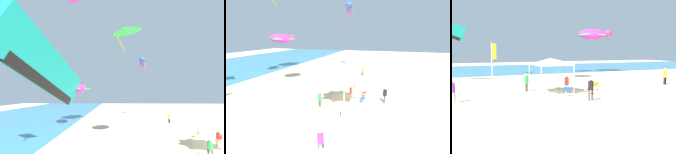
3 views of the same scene
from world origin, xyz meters
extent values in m
cube|color=beige|center=(0.00, 0.00, -0.05)|extent=(120.00, 120.00, 0.10)
cylinder|color=#B7B7BC|center=(-0.90, 0.42, 1.21)|extent=(0.07, 0.07, 2.42)
cylinder|color=#B7B7BC|center=(-3.84, 3.51, 1.21)|extent=(0.07, 0.07, 2.42)
cylinder|color=#B7B7BC|center=(-0.94, 3.55, 1.21)|extent=(0.07, 0.07, 2.42)
cube|color=silver|center=(-2.37, 1.97, 2.47)|extent=(3.01, 3.24, 0.10)
pyramid|color=silver|center=(-2.37, 1.97, 2.78)|extent=(2.95, 3.18, 0.50)
cylinder|color=black|center=(2.28, 1.88, 0.20)|extent=(0.02, 0.02, 0.40)
cylinder|color=black|center=(1.77, 2.01, 0.20)|extent=(0.02, 0.02, 0.40)
cylinder|color=black|center=(2.15, 1.37, 0.20)|extent=(0.02, 0.02, 0.40)
cylinder|color=black|center=(1.65, 1.50, 0.20)|extent=(0.02, 0.02, 0.40)
cube|color=orange|center=(1.96, 1.69, 0.40)|extent=(0.63, 0.63, 0.03)
cube|color=orange|center=(1.89, 1.41, 0.61)|extent=(0.51, 0.25, 0.41)
cylinder|color=black|center=(0.65, 0.16, 0.20)|extent=(0.02, 0.02, 0.40)
cylinder|color=black|center=(0.14, 0.27, 0.20)|extent=(0.02, 0.02, 0.40)
cylinder|color=black|center=(0.54, -0.35, 0.20)|extent=(0.02, 0.02, 0.40)
cylinder|color=black|center=(0.03, -0.24, 0.20)|extent=(0.02, 0.02, 0.40)
cube|color=red|center=(0.34, -0.04, 0.40)|extent=(0.62, 0.62, 0.03)
cube|color=red|center=(0.28, -0.32, 0.61)|extent=(0.51, 0.23, 0.41)
cylinder|color=black|center=(10.98, 1.92, 0.41)|extent=(0.16, 0.16, 0.82)
cylinder|color=black|center=(10.67, 1.84, 0.41)|extent=(0.16, 0.16, 0.82)
cylinder|color=yellow|center=(10.82, 1.88, 1.18)|extent=(0.43, 0.43, 0.71)
sphere|color=tan|center=(10.82, 1.88, 1.67)|extent=(0.27, 0.27, 0.27)
cylinder|color=#C6B28C|center=(-1.21, 1.19, 0.37)|extent=(0.14, 0.14, 0.73)
cylinder|color=#C6B28C|center=(-1.34, 0.94, 0.37)|extent=(0.14, 0.14, 0.73)
cylinder|color=red|center=(-1.27, 1.07, 1.05)|extent=(0.38, 0.38, 0.64)
sphere|color=beige|center=(-1.27, 1.07, 1.49)|extent=(0.24, 0.24, 0.24)
cylinder|color=brown|center=(-4.01, 3.73, 0.37)|extent=(0.15, 0.15, 0.75)
cylinder|color=green|center=(-4.10, 3.61, 1.07)|extent=(0.39, 0.39, 0.65)
sphere|color=tan|center=(-4.10, 3.61, 1.52)|extent=(0.24, 0.24, 0.24)
cone|color=green|center=(-1.83, 10.31, 12.28)|extent=(4.27, 4.29, 1.20)
cylinder|color=yellow|center=(-0.75, 10.97, 11.25)|extent=(0.83, 1.25, 1.94)
ellipsoid|color=#E02D9E|center=(12.24, 19.63, 6.41)|extent=(5.99, 5.61, 2.40)
sphere|color=#E02D9E|center=(14.64, 18.51, 6.54)|extent=(1.19, 1.19, 1.19)
ellipsoid|color=green|center=(14.16, 20.62, 6.21)|extent=(1.98, 1.20, 0.26)
ellipsoid|color=green|center=(12.71, 17.51, 6.21)|extent=(1.45, 1.99, 0.26)
ellipsoid|color=green|center=(11.36, 21.50, 6.21)|extent=(1.98, 1.20, 0.26)
ellipsoid|color=green|center=(10.24, 19.10, 6.21)|extent=(1.45, 1.99, 0.26)
cube|color=teal|center=(-11.12, 14.36, 6.48)|extent=(5.72, 1.49, 3.47)
cube|color=black|center=(-11.12, 14.36, 5.75)|extent=(4.38, 0.80, 1.95)
ellipsoid|color=blue|center=(15.42, 5.69, 12.80)|extent=(1.48, 1.48, 1.08)
cylinder|color=blue|center=(15.03, 5.41, 11.72)|extent=(0.30, 0.26, 1.58)
cylinder|color=red|center=(15.47, 5.21, 11.50)|extent=(0.19, 0.37, 2.01)
cylinder|color=blue|center=(15.86, 5.49, 11.28)|extent=(0.39, 0.28, 2.45)
cylinder|color=red|center=(15.81, 5.97, 11.72)|extent=(0.30, 0.26, 1.58)
cylinder|color=blue|center=(15.38, 6.17, 11.50)|extent=(0.19, 0.37, 2.01)
cylinder|color=red|center=(14.99, 5.89, 11.28)|extent=(0.39, 0.28, 2.45)
camera|label=1|loc=(-17.42, 11.37, 5.44)|focal=24.02mm
camera|label=2|loc=(-18.14, -2.85, 6.96)|focal=26.48mm
camera|label=3|loc=(-10.61, -18.87, 3.70)|focal=41.57mm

